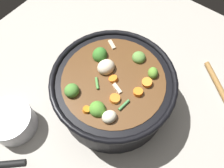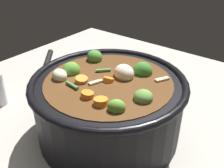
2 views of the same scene
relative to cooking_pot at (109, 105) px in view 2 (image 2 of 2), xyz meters
The scene contains 3 objects.
ground_plane 0.08m from the cooking_pot, 42.65° to the right, with size 1.10×1.10×0.00m, color #9E998E.
cooking_pot is the anchor object (origin of this frame).
small_saucepan 0.30m from the cooking_pot, 143.41° to the left, with size 0.20×0.19×0.07m.
Camera 2 is at (0.30, -0.37, 0.41)m, focal length 41.28 mm.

